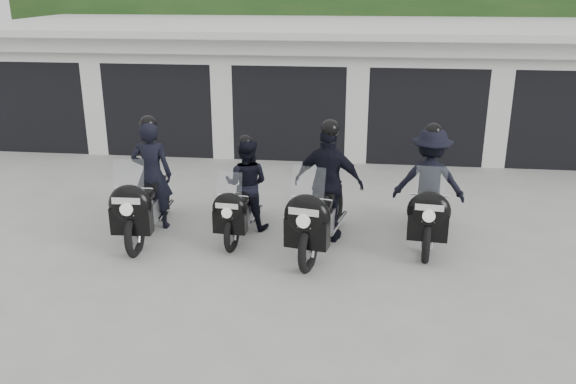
# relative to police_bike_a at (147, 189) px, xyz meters

# --- Properties ---
(ground) EXTENTS (80.00, 80.00, 0.00)m
(ground) POSITION_rel_police_bike_a_xyz_m (1.78, -0.83, -0.79)
(ground) COLOR #9A9B95
(ground) RESTS_ON ground
(garage_block) EXTENTS (16.40, 6.80, 2.96)m
(garage_block) POSITION_rel_police_bike_a_xyz_m (1.78, 7.23, 0.63)
(garage_block) COLOR silver
(garage_block) RESTS_ON ground
(background_vegetation) EXTENTS (20.00, 3.90, 5.80)m
(background_vegetation) POSITION_rel_police_bike_a_xyz_m (2.15, 12.09, 1.98)
(background_vegetation) COLOR #173613
(background_vegetation) RESTS_ON ground
(police_bike_a) EXTENTS (0.74, 2.30, 2.00)m
(police_bike_a) POSITION_rel_police_bike_a_xyz_m (0.00, 0.00, 0.00)
(police_bike_a) COLOR black
(police_bike_a) RESTS_ON ground
(police_bike_b) EXTENTS (0.80, 1.92, 1.67)m
(police_bike_b) POSITION_rel_police_bike_a_xyz_m (1.55, 0.30, -0.09)
(police_bike_b) COLOR black
(police_bike_b) RESTS_ON ground
(police_bike_c) EXTENTS (1.22, 2.34, 2.06)m
(police_bike_c) POSITION_rel_police_bike_a_xyz_m (2.92, -0.07, 0.08)
(police_bike_c) COLOR black
(police_bike_c) RESTS_ON ground
(police_bike_d) EXTENTS (1.21, 2.22, 1.93)m
(police_bike_d) POSITION_rel_police_bike_a_xyz_m (4.56, 0.43, 0.03)
(police_bike_d) COLOR black
(police_bike_d) RESTS_ON ground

